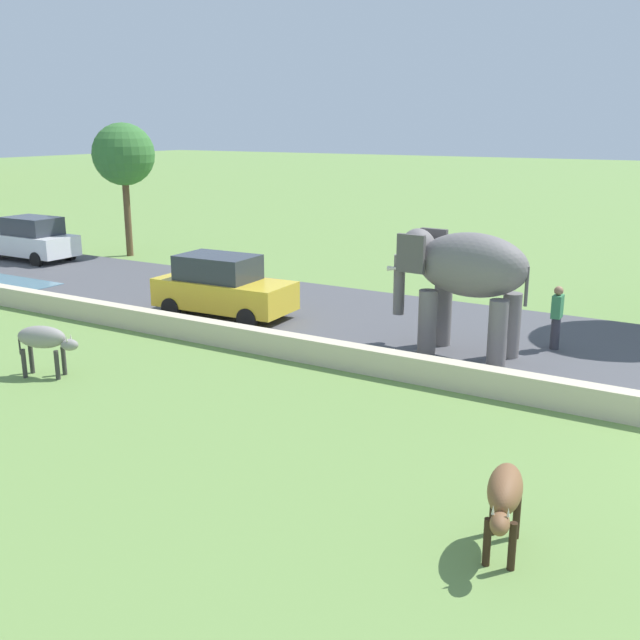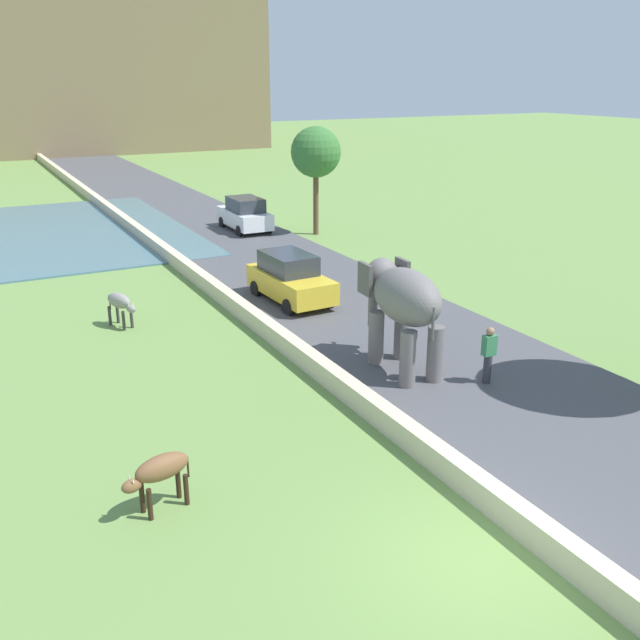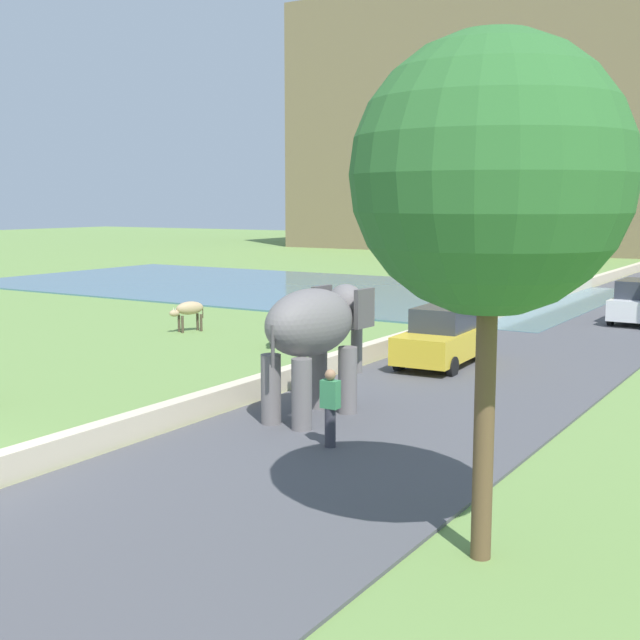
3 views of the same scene
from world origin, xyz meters
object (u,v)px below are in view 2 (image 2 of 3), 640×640
(car_yellow, at_px, (290,278))
(cow_grey, at_px, (120,303))
(car_white, at_px, (245,214))
(person_beside_elephant, at_px, (488,354))
(cow_brown, at_px, (160,471))
(elephant, at_px, (402,301))

(car_yellow, height_order, cow_grey, car_yellow)
(car_white, bearing_deg, cow_grey, -127.45)
(person_beside_elephant, xyz_separation_m, car_yellow, (-1.54, 9.01, 0.03))
(person_beside_elephant, relative_size, car_yellow, 0.40)
(car_white, height_order, cow_grey, car_white)
(car_yellow, distance_m, cow_brown, 13.14)
(car_white, distance_m, car_yellow, 12.61)
(elephant, height_order, car_yellow, elephant)
(cow_grey, bearing_deg, cow_brown, -98.85)
(cow_grey, relative_size, cow_brown, 0.99)
(elephant, distance_m, cow_brown, 8.61)
(car_white, distance_m, cow_brown, 25.29)
(car_yellow, height_order, cow_brown, car_yellow)
(elephant, xyz_separation_m, cow_brown, (-7.78, -3.49, -1.20))
(person_beside_elephant, relative_size, cow_brown, 1.15)
(cow_grey, bearing_deg, elephant, -49.98)
(person_beside_elephant, height_order, cow_grey, person_beside_elephant)
(person_beside_elephant, bearing_deg, cow_grey, 129.77)
(person_beside_elephant, bearing_deg, car_yellow, 99.69)
(elephant, bearing_deg, cow_brown, -155.84)
(elephant, distance_m, person_beside_elephant, 2.69)
(cow_grey, height_order, cow_brown, same)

